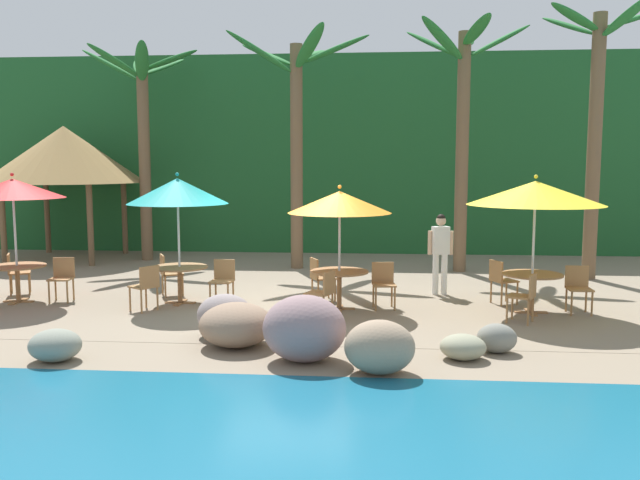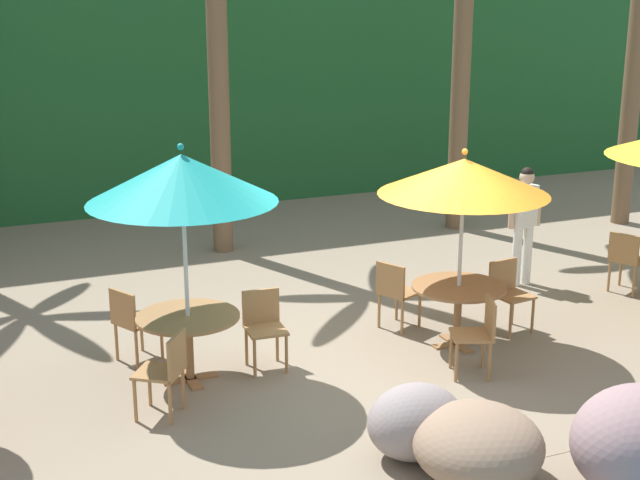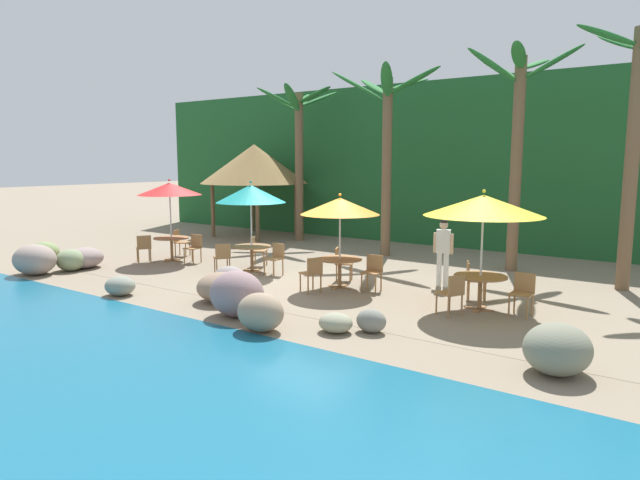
{
  "view_description": "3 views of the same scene",
  "coord_description": "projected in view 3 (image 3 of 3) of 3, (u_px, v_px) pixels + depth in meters",
  "views": [
    {
      "loc": [
        1.64,
        -12.31,
        2.76
      ],
      "look_at": [
        0.63,
        -0.15,
        1.33
      ],
      "focal_mm": 37.22,
      "sensor_mm": 36.0,
      "label": 1
    },
    {
      "loc": [
        -4.29,
        -8.36,
        4.04
      ],
      "look_at": [
        -0.64,
        0.28,
        1.39
      ],
      "focal_mm": 49.65,
      "sensor_mm": 36.0,
      "label": 2
    },
    {
      "loc": [
        8.36,
        -11.33,
        3.13
      ],
      "look_at": [
        0.08,
        0.42,
        1.07
      ],
      "focal_mm": 31.2,
      "sensor_mm": 36.0,
      "label": 3
    }
  ],
  "objects": [
    {
      "name": "umbrella_red",
      "position": [
        170.0,
        189.0,
        17.22
      ],
      "size": [
        1.97,
        1.97,
        2.57
      ],
      "color": "silver",
      "rests_on": "ground"
    },
    {
      "name": "chair_red_seaward",
      "position": [
        194.0,
        246.0,
        17.14
      ],
      "size": [
        0.46,
        0.47,
        0.87
      ],
      "color": "#9E7042",
      "rests_on": "ground"
    },
    {
      "name": "chair_yellow_inland",
      "position": [
        473.0,
        278.0,
        12.52
      ],
      "size": [
        0.56,
        0.56,
        0.87
      ],
      "color": "#9E7042",
      "rests_on": "ground"
    },
    {
      "name": "dining_table_teal",
      "position": [
        252.0,
        250.0,
        15.72
      ],
      "size": [
        1.1,
        1.1,
        0.74
      ],
      "color": "olive",
      "rests_on": "ground"
    },
    {
      "name": "palm_tree_third",
      "position": [
        517.0,
        128.0,
        15.41
      ],
      "size": [
        3.12,
        3.33,
        6.18
      ],
      "color": "brown",
      "rests_on": "ground"
    },
    {
      "name": "terrace_deck",
      "position": [
        308.0,
        283.0,
        14.37
      ],
      "size": [
        18.0,
        5.2,
        0.01
      ],
      "color": "gray",
      "rests_on": "ground"
    },
    {
      "name": "chair_teal_seaward",
      "position": [
        276.0,
        257.0,
        15.28
      ],
      "size": [
        0.45,
        0.46,
        0.87
      ],
      "color": "#9E7042",
      "rests_on": "ground"
    },
    {
      "name": "chair_orange_left",
      "position": [
        313.0,
        272.0,
        13.19
      ],
      "size": [
        0.55,
        0.55,
        0.87
      ],
      "color": "#9E7042",
      "rests_on": "ground"
    },
    {
      "name": "chair_teal_inland",
      "position": [
        256.0,
        249.0,
        16.58
      ],
      "size": [
        0.57,
        0.57,
        0.87
      ],
      "color": "#9E7042",
      "rests_on": "ground"
    },
    {
      "name": "rock_seawall",
      "position": [
        169.0,
        280.0,
        12.99
      ],
      "size": [
        16.03,
        2.57,
        0.94
      ],
      "color": "gray",
      "rests_on": "ground"
    },
    {
      "name": "palm_tree_fourth",
      "position": [
        635.0,
        120.0,
        13.05
      ],
      "size": [
        2.87,
        2.85,
        6.34
      ],
      "color": "brown",
      "rests_on": "ground"
    },
    {
      "name": "palm_tree_nearest",
      "position": [
        299.0,
        138.0,
        21.4
      ],
      "size": [
        3.35,
        3.2,
        5.9
      ],
      "color": "brown",
      "rests_on": "ground"
    },
    {
      "name": "chair_red_inland",
      "position": [
        180.0,
        241.0,
        18.31
      ],
      "size": [
        0.57,
        0.57,
        0.87
      ],
      "color": "#9E7042",
      "rests_on": "ground"
    },
    {
      "name": "chair_red_left",
      "position": [
        144.0,
        247.0,
        17.04
      ],
      "size": [
        0.58,
        0.58,
        0.87
      ],
      "color": "#9E7042",
      "rests_on": "ground"
    },
    {
      "name": "dining_table_red",
      "position": [
        172.0,
        241.0,
        17.45
      ],
      "size": [
        1.1,
        1.1,
        0.74
      ],
      "color": "olive",
      "rests_on": "ground"
    },
    {
      "name": "chair_orange_inland",
      "position": [
        341.0,
        261.0,
        14.56
      ],
      "size": [
        0.56,
        0.56,
        0.87
      ],
      "color": "#9E7042",
      "rests_on": "ground"
    },
    {
      "name": "umbrella_yellow",
      "position": [
        483.0,
        205.0,
        11.44
      ],
      "size": [
        2.45,
        2.45,
        2.55
      ],
      "color": "silver",
      "rests_on": "ground"
    },
    {
      "name": "umbrella_orange",
      "position": [
        340.0,
        206.0,
        13.5
      ],
      "size": [
        1.94,
        1.94,
        2.35
      ],
      "color": "silver",
      "rests_on": "ground"
    },
    {
      "name": "waiter_in_white",
      "position": [
        443.0,
        248.0,
        13.78
      ],
      "size": [
        0.52,
        0.29,
        1.7
      ],
      "color": "white",
      "rests_on": "ground"
    },
    {
      "name": "palm_tree_second",
      "position": [
        387.0,
        134.0,
        17.97
      ],
      "size": [
        3.64,
        3.64,
        6.03
      ],
      "color": "brown",
      "rests_on": "ground"
    },
    {
      "name": "palapa_hut",
      "position": [
        254.0,
        164.0,
        22.9
      ],
      "size": [
        4.45,
        4.45,
        3.8
      ],
      "color": "brown",
      "rests_on": "ground"
    },
    {
      "name": "chair_yellow_seaward",
      "position": [
        523.0,
        291.0,
        11.26
      ],
      "size": [
        0.43,
        0.43,
        0.87
      ],
      "color": "#9E7042",
      "rests_on": "ground"
    },
    {
      "name": "chair_yellow_left",
      "position": [
        453.0,
        292.0,
        11.19
      ],
      "size": [
        0.57,
        0.56,
        0.87
      ],
      "color": "#9E7042",
      "rests_on": "ground"
    },
    {
      "name": "dining_table_orange",
      "position": [
        340.0,
        263.0,
        13.7
      ],
      "size": [
        1.1,
        1.1,
        0.74
      ],
      "color": "olive",
      "rests_on": "ground"
    },
    {
      "name": "umbrella_teal",
      "position": [
        251.0,
        194.0,
        15.5
      ],
      "size": [
        1.95,
        1.95,
        2.57
      ],
      "color": "silver",
      "rests_on": "ground"
    },
    {
      "name": "chair_teal_left",
      "position": [
        222.0,
        256.0,
        15.37
      ],
      "size": [
        0.59,
        0.59,
        0.87
      ],
      "color": "#9E7042",
      "rests_on": "ground"
    },
    {
      "name": "foliage_backdrop",
      "position": [
        447.0,
        164.0,
        21.23
      ],
      "size": [
        28.0,
        2.4,
        6.0
      ],
      "color": "#1E5628",
      "rests_on": "ground"
    },
    {
      "name": "chair_orange_seaward",
      "position": [
        373.0,
        270.0,
        13.41
      ],
      "size": [
        0.47,
        0.48,
        0.87
      ],
      "color": "#9E7042",
      "rests_on": "ground"
    },
    {
      "name": "ground_plane",
      "position": [
        308.0,
        283.0,
        14.37
      ],
      "size": [
        120.0,
        120.0,
        0.0
      ],
      "primitive_type": "plane",
      "color": "gray"
    },
    {
      "name": "dining_table_yellow",
      "position": [
        480.0,
        281.0,
        11.66
      ],
      "size": [
        1.1,
        1.1,
        0.74
      ],
      "color": "olive",
      "rests_on": "ground"
    }
  ]
}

